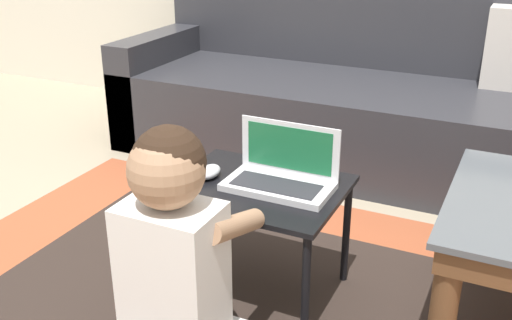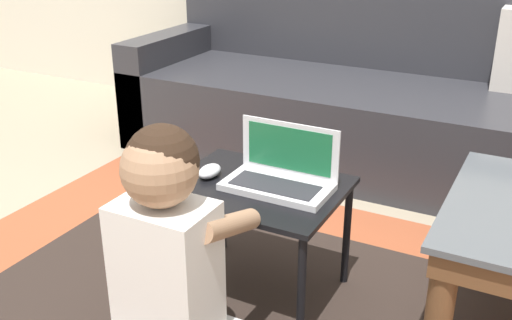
{
  "view_description": "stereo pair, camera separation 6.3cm",
  "coord_description": "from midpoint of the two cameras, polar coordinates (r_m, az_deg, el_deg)",
  "views": [
    {
      "loc": [
        0.75,
        -1.43,
        1.16
      ],
      "look_at": [
        0.03,
        0.09,
        0.45
      ],
      "focal_mm": 42.0,
      "sensor_mm": 36.0,
      "label": 1
    },
    {
      "loc": [
        0.81,
        -1.41,
        1.16
      ],
      "look_at": [
        0.03,
        0.09,
        0.45
      ],
      "focal_mm": 42.0,
      "sensor_mm": 36.0,
      "label": 2
    }
  ],
  "objects": [
    {
      "name": "laptop",
      "position": [
        1.78,
        3.32,
        -1.64
      ],
      "size": [
        0.32,
        0.17,
        0.18
      ],
      "color": "silver",
      "rests_on": "laptop_desk"
    },
    {
      "name": "computer_mouse",
      "position": [
        1.86,
        -3.48,
        -1.07
      ],
      "size": [
        0.06,
        0.09,
        0.04
      ],
      "color": "silver",
      "rests_on": "laptop_desk"
    },
    {
      "name": "person_seated",
      "position": [
        1.51,
        -7.19,
        -10.29
      ],
      "size": [
        0.32,
        0.37,
        0.71
      ],
      "color": "silver",
      "rests_on": "ground_plane"
    },
    {
      "name": "laptop_desk",
      "position": [
        1.82,
        1.04,
        -3.8
      ],
      "size": [
        0.51,
        0.41,
        0.39
      ],
      "color": "black",
      "rests_on": "ground_plane"
    },
    {
      "name": "ground_plane",
      "position": [
        1.99,
        -1.01,
        -12.64
      ],
      "size": [
        16.0,
        16.0,
        0.0
      ],
      "primitive_type": "plane",
      "color": "gray"
    },
    {
      "name": "couch",
      "position": [
        2.99,
        10.89,
        5.86
      ],
      "size": [
        2.26,
        0.85,
        0.92
      ],
      "color": "#2D2D33",
      "rests_on": "ground_plane"
    }
  ]
}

